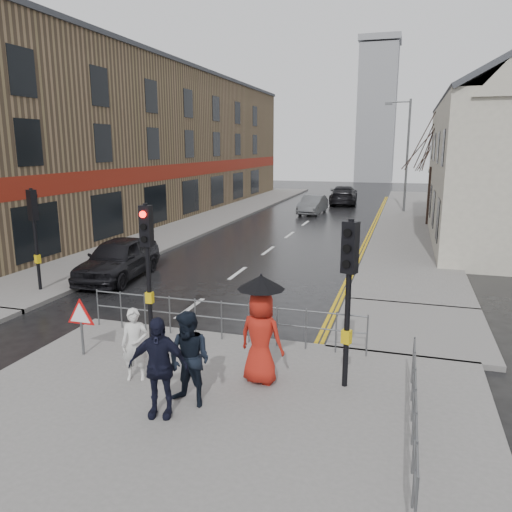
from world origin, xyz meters
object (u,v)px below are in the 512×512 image
Objects in this scene: car_parked at (118,259)px; pedestrian_d at (158,367)px; pedestrian_a at (135,345)px; car_mid at (313,205)px; pedestrian_with_umbrella at (261,327)px; pedestrian_b at (189,359)px.

pedestrian_d is at bearing -59.73° from car_parked.
pedestrian_a is at bearing -61.38° from car_parked.
pedestrian_a is 27.64m from car_mid.
car_mid is at bearing 98.30° from pedestrian_with_umbrella.
pedestrian_b is 0.62m from pedestrian_d.
car_mid is at bearing 109.41° from pedestrian_b.
car_mid is at bearing 74.31° from car_parked.
pedestrian_b reaches higher than car_parked.
car_parked reaches higher than car_mid.
pedestrian_d is at bearing -127.82° from pedestrian_with_umbrella.
car_parked is 20.52m from car_mid.
pedestrian_a is at bearing 171.06° from pedestrian_b.
pedestrian_b is at bearing -42.55° from pedestrian_a.
pedestrian_a is 0.68× the size of pedestrian_with_umbrella.
pedestrian_d is (1.13, -1.12, 0.16)m from pedestrian_a.
pedestrian_b is 0.40× the size of car_parked.
pedestrian_b is 10.34m from car_parked.
pedestrian_a is 0.83× the size of pedestrian_d.
pedestrian_d is at bearing -112.93° from pedestrian_b.
car_parked is at bearing -96.29° from car_mid.
pedestrian_a is at bearing -83.22° from car_mid.
pedestrian_with_umbrella reaches higher than car_mid.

